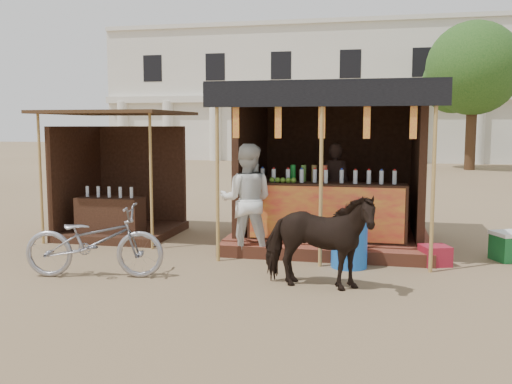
{
  "coord_description": "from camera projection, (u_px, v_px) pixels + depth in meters",
  "views": [
    {
      "loc": [
        1.87,
        -6.88,
        2.11
      ],
      "look_at": [
        0.0,
        1.6,
        1.1
      ],
      "focal_mm": 40.0,
      "sensor_mm": 36.0,
      "label": 1
    }
  ],
  "objects": [
    {
      "name": "ground",
      "position": [
        229.0,
        291.0,
        7.31
      ],
      "size": [
        120.0,
        120.0,
        0.0
      ],
      "primitive_type": "plane",
      "color": "#846B4C",
      "rests_on": "ground"
    },
    {
      "name": "main_stall",
      "position": [
        331.0,
        187.0,
        10.24
      ],
      "size": [
        3.6,
        3.61,
        2.78
      ],
      "color": "brown",
      "rests_on": "ground"
    },
    {
      "name": "secondary_stall",
      "position": [
        115.0,
        191.0,
        11.03
      ],
      "size": [
        2.4,
        2.4,
        2.38
      ],
      "color": "#3D2216",
      "rests_on": "ground"
    },
    {
      "name": "cow",
      "position": [
        318.0,
        241.0,
        7.35
      ],
      "size": [
        1.56,
        0.82,
        1.27
      ],
      "primitive_type": "imported",
      "rotation": [
        0.0,
        0.0,
        1.48
      ],
      "color": "black",
      "rests_on": "ground"
    },
    {
      "name": "motorbike",
      "position": [
        94.0,
        241.0,
        7.95
      ],
      "size": [
        2.03,
        1.03,
        1.02
      ],
      "primitive_type": "imported",
      "rotation": [
        0.0,
        0.0,
        1.76
      ],
      "color": "#93939B",
      "rests_on": "ground"
    },
    {
      "name": "bystander",
      "position": [
        247.0,
        200.0,
        9.2
      ],
      "size": [
        0.96,
        0.78,
        1.83
      ],
      "primitive_type": "imported",
      "rotation": [
        0.0,
        0.0,
        3.25
      ],
      "color": "silver",
      "rests_on": "ground"
    },
    {
      "name": "blue_barrel",
      "position": [
        349.0,
        244.0,
        8.51
      ],
      "size": [
        0.61,
        0.61,
        0.72
      ],
      "primitive_type": "cylinder",
      "rotation": [
        0.0,
        0.0,
        0.14
      ],
      "color": "blue",
      "rests_on": "ground"
    },
    {
      "name": "red_crate",
      "position": [
        435.0,
        255.0,
        8.66
      ],
      "size": [
        0.51,
        0.5,
        0.3
      ],
      "primitive_type": "cube",
      "rotation": [
        0.0,
        0.0,
        0.35
      ],
      "color": "maroon",
      "rests_on": "ground"
    },
    {
      "name": "background_building",
      "position": [
        321.0,
        96.0,
        36.32
      ],
      "size": [
        26.0,
        7.45,
        8.18
      ],
      "color": "silver",
      "rests_on": "ground"
    },
    {
      "name": "tree",
      "position": [
        469.0,
        72.0,
        27.01
      ],
      "size": [
        4.5,
        4.4,
        7.0
      ],
      "color": "#382314",
      "rests_on": "ground"
    }
  ]
}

